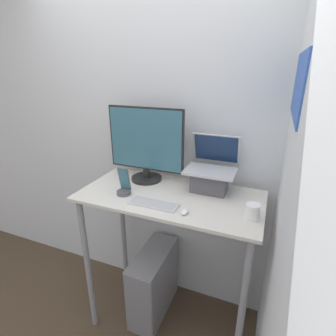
{
  "coord_description": "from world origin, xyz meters",
  "views": [
    {
      "loc": [
        0.56,
        -1.11,
        1.87
      ],
      "look_at": [
        -0.01,
        0.29,
        1.29
      ],
      "focal_mm": 28.0,
      "sensor_mm": 36.0,
      "label": 1
    }
  ],
  "objects_px": {
    "computer_tower": "(154,282)",
    "laptop": "(210,175)",
    "monitor": "(146,147)",
    "mouse": "(184,212)",
    "cell_phone": "(124,188)",
    "keyboard": "(153,204)"
  },
  "relations": [
    {
      "from": "cell_phone",
      "to": "monitor",
      "type": "bearing_deg",
      "value": 83.69
    },
    {
      "from": "laptop",
      "to": "computer_tower",
      "type": "relative_size",
      "value": 0.63
    },
    {
      "from": "laptop",
      "to": "monitor",
      "type": "height_order",
      "value": "monitor"
    },
    {
      "from": "laptop",
      "to": "mouse",
      "type": "height_order",
      "value": "laptop"
    },
    {
      "from": "monitor",
      "to": "laptop",
      "type": "bearing_deg",
      "value": 0.53
    },
    {
      "from": "keyboard",
      "to": "cell_phone",
      "type": "bearing_deg",
      "value": 165.01
    },
    {
      "from": "laptop",
      "to": "monitor",
      "type": "distance_m",
      "value": 0.49
    },
    {
      "from": "laptop",
      "to": "cell_phone",
      "type": "distance_m",
      "value": 0.57
    },
    {
      "from": "keyboard",
      "to": "mouse",
      "type": "xyz_separation_m",
      "value": [
        0.2,
        -0.03,
        0.01
      ]
    },
    {
      "from": "keyboard",
      "to": "computer_tower",
      "type": "distance_m",
      "value": 0.88
    },
    {
      "from": "cell_phone",
      "to": "computer_tower",
      "type": "height_order",
      "value": "cell_phone"
    },
    {
      "from": "mouse",
      "to": "computer_tower",
      "type": "height_order",
      "value": "mouse"
    },
    {
      "from": "mouse",
      "to": "cell_phone",
      "type": "height_order",
      "value": "cell_phone"
    },
    {
      "from": "mouse",
      "to": "cell_phone",
      "type": "distance_m",
      "value": 0.45
    },
    {
      "from": "laptop",
      "to": "mouse",
      "type": "relative_size",
      "value": 5.95
    },
    {
      "from": "keyboard",
      "to": "monitor",
      "type": "bearing_deg",
      "value": 122.14
    },
    {
      "from": "computer_tower",
      "to": "laptop",
      "type": "bearing_deg",
      "value": 16.86
    },
    {
      "from": "cell_phone",
      "to": "laptop",
      "type": "bearing_deg",
      "value": 28.52
    },
    {
      "from": "laptop",
      "to": "cell_phone",
      "type": "relative_size",
      "value": 1.97
    },
    {
      "from": "computer_tower",
      "to": "keyboard",
      "type": "bearing_deg",
      "value": -61.68
    },
    {
      "from": "monitor",
      "to": "mouse",
      "type": "xyz_separation_m",
      "value": [
        0.41,
        -0.35,
        -0.23
      ]
    },
    {
      "from": "keyboard",
      "to": "computer_tower",
      "type": "xyz_separation_m",
      "value": [
        -0.12,
        0.22,
        -0.84
      ]
    }
  ]
}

